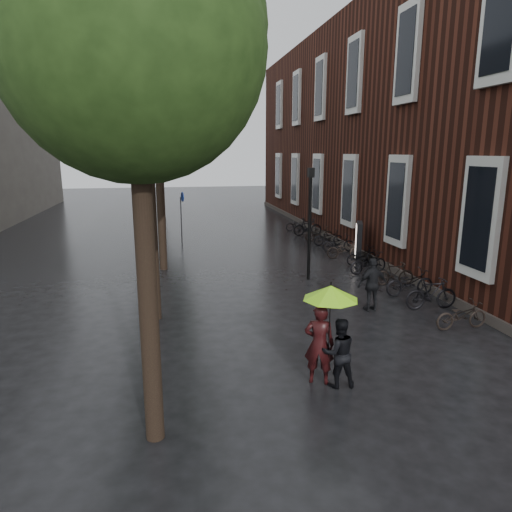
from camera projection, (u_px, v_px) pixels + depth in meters
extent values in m
plane|color=black|center=(392.00, 445.00, 7.83)|extent=(120.00, 120.00, 0.00)
cube|color=#38160F|center=(406.00, 133.00, 27.10)|extent=(10.00, 33.00, 12.00)
cube|color=silver|center=(481.00, 218.00, 13.44)|extent=(0.25, 1.60, 3.60)
cube|color=black|center=(478.00, 218.00, 13.42)|extent=(0.10, 1.20, 3.00)
cube|color=silver|center=(504.00, 15.00, 12.21)|extent=(0.25, 1.60, 3.60)
cube|color=black|center=(501.00, 14.00, 12.19)|extent=(0.10, 1.20, 3.00)
cube|color=silver|center=(398.00, 201.00, 18.22)|extent=(0.25, 1.60, 3.60)
cube|color=black|center=(396.00, 201.00, 18.20)|extent=(0.10, 1.20, 3.00)
cube|color=silver|center=(409.00, 53.00, 16.99)|extent=(0.25, 1.60, 3.60)
cube|color=black|center=(406.00, 53.00, 16.97)|extent=(0.10, 1.20, 3.00)
cube|color=silver|center=(350.00, 191.00, 23.00)|extent=(0.25, 1.60, 3.60)
cube|color=black|center=(348.00, 191.00, 22.99)|extent=(0.10, 1.20, 3.00)
cube|color=silver|center=(355.00, 75.00, 21.77)|extent=(0.25, 1.60, 3.60)
cube|color=black|center=(353.00, 75.00, 21.76)|extent=(0.10, 1.20, 3.00)
cube|color=silver|center=(318.00, 184.00, 27.79)|extent=(0.25, 1.60, 3.60)
cube|color=black|center=(317.00, 184.00, 27.77)|extent=(0.10, 1.20, 3.00)
cube|color=silver|center=(321.00, 89.00, 26.56)|extent=(0.25, 1.60, 3.60)
cube|color=black|center=(319.00, 89.00, 26.54)|extent=(0.10, 1.20, 3.00)
cube|color=silver|center=(296.00, 179.00, 32.57)|extent=(0.25, 1.60, 3.60)
cube|color=black|center=(294.00, 179.00, 32.55)|extent=(0.10, 1.20, 3.00)
cube|color=silver|center=(297.00, 98.00, 31.34)|extent=(0.25, 1.60, 3.60)
cube|color=black|center=(296.00, 98.00, 31.32)|extent=(0.10, 1.20, 3.00)
cube|color=silver|center=(279.00, 176.00, 37.36)|extent=(0.25, 1.60, 3.60)
cube|color=black|center=(278.00, 176.00, 37.34)|extent=(0.10, 1.20, 3.00)
cube|color=silver|center=(280.00, 105.00, 36.13)|extent=(0.25, 1.60, 3.60)
cube|color=black|center=(279.00, 105.00, 36.11)|extent=(0.10, 1.20, 3.00)
cube|color=#3F3833|center=(324.00, 233.00, 27.50)|extent=(0.40, 33.00, 0.30)
cylinder|color=black|center=(149.00, 312.00, 7.52)|extent=(0.32, 0.32, 4.68)
cylinder|color=black|center=(153.00, 245.00, 13.27)|extent=(0.32, 0.32, 4.51)
cylinder|color=black|center=(161.00, 212.00, 18.99)|extent=(0.32, 0.32, 4.95)
cylinder|color=black|center=(160.00, 203.00, 24.77)|extent=(0.32, 0.32, 4.40)
cylinder|color=black|center=(162.00, 190.00, 30.49)|extent=(0.32, 0.32, 4.79)
cylinder|color=black|center=(162.00, 186.00, 36.24)|extent=(0.32, 0.32, 4.57)
imported|color=black|center=(319.00, 344.00, 9.77)|extent=(0.77, 0.65, 1.78)
imported|color=black|center=(339.00, 352.00, 9.67)|extent=(0.78, 0.62, 1.53)
cylinder|color=black|center=(329.00, 327.00, 9.56)|extent=(0.02, 0.02, 1.50)
cone|color=#98FF1A|center=(331.00, 293.00, 9.39)|extent=(1.18, 1.18, 0.30)
cylinder|color=black|center=(331.00, 284.00, 9.35)|extent=(0.02, 0.02, 0.08)
imported|color=black|center=(372.00, 284.00, 14.29)|extent=(1.03, 0.51, 1.70)
imported|color=black|center=(461.00, 315.00, 12.87)|extent=(1.57, 0.58, 0.82)
imported|color=black|center=(431.00, 294.00, 14.48)|extent=(1.74, 0.55, 1.03)
imported|color=black|center=(410.00, 282.00, 15.89)|extent=(1.82, 0.70, 0.94)
imported|color=black|center=(394.00, 274.00, 17.10)|extent=(1.54, 0.59, 0.91)
imported|color=black|center=(368.00, 262.00, 18.78)|extent=(1.85, 1.00, 0.92)
imported|color=black|center=(362.00, 255.00, 20.29)|extent=(1.65, 0.86, 0.82)
imported|color=black|center=(344.00, 250.00, 21.40)|extent=(1.69, 0.76, 0.86)
imported|color=black|center=(338.00, 243.00, 22.94)|extent=(1.68, 0.69, 0.86)
imported|color=black|center=(329.00, 238.00, 24.40)|extent=(1.65, 0.63, 0.86)
imported|color=black|center=(319.00, 233.00, 25.67)|extent=(1.66, 0.63, 0.86)
imported|color=black|center=(308.00, 227.00, 27.21)|extent=(1.75, 0.52, 1.05)
imported|color=black|center=(298.00, 225.00, 28.83)|extent=(1.57, 0.60, 0.82)
cube|color=black|center=(359.00, 241.00, 20.97)|extent=(0.24, 1.18, 1.77)
cube|color=beige|center=(356.00, 240.00, 20.93)|extent=(0.04, 0.99, 1.45)
cylinder|color=black|center=(310.00, 229.00, 17.55)|extent=(0.12, 0.12, 4.05)
cube|color=black|center=(311.00, 173.00, 17.07)|extent=(0.22, 0.22, 0.35)
sphere|color=#FFE5B2|center=(311.00, 173.00, 17.07)|extent=(0.18, 0.18, 0.18)
cylinder|color=#262628|center=(181.00, 221.00, 24.44)|extent=(0.06, 0.06, 2.57)
cylinder|color=navy|center=(182.00, 197.00, 24.17)|extent=(0.03, 0.51, 0.51)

